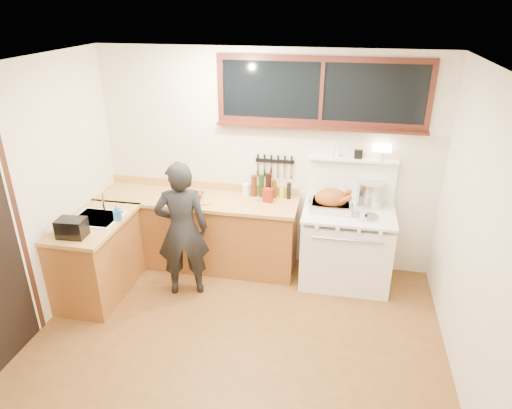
% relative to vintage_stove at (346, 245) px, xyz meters
% --- Properties ---
extents(ground_plane, '(4.00, 3.50, 0.02)m').
position_rel_vintage_stove_xyz_m(ground_plane, '(-1.00, -1.41, -0.48)').
color(ground_plane, brown).
extents(room_shell, '(4.10, 3.60, 2.65)m').
position_rel_vintage_stove_xyz_m(room_shell, '(-1.00, -1.41, 1.18)').
color(room_shell, beige).
rests_on(room_shell, ground).
extents(counter_back, '(2.44, 0.64, 1.00)m').
position_rel_vintage_stove_xyz_m(counter_back, '(-1.80, 0.04, -0.01)').
color(counter_back, brown).
rests_on(counter_back, ground).
extents(counter_left, '(0.64, 1.09, 0.90)m').
position_rel_vintage_stove_xyz_m(counter_left, '(-2.70, -0.79, -0.02)').
color(counter_left, brown).
rests_on(counter_left, ground).
extents(sink_unit, '(0.50, 0.45, 0.37)m').
position_rel_vintage_stove_xyz_m(sink_unit, '(-2.68, -0.71, 0.38)').
color(sink_unit, white).
rests_on(sink_unit, counter_left).
extents(vintage_stove, '(1.02, 0.74, 1.60)m').
position_rel_vintage_stove_xyz_m(vintage_stove, '(0.00, 0.00, 0.00)').
color(vintage_stove, white).
rests_on(vintage_stove, ground).
extents(back_window, '(2.32, 0.13, 0.77)m').
position_rel_vintage_stove_xyz_m(back_window, '(-0.40, 0.31, 1.60)').
color(back_window, black).
rests_on(back_window, room_shell).
extents(knife_strip, '(0.46, 0.03, 0.28)m').
position_rel_vintage_stove_xyz_m(knife_strip, '(-0.90, 0.32, 0.84)').
color(knife_strip, black).
rests_on(knife_strip, room_shell).
extents(man, '(0.66, 0.53, 1.56)m').
position_rel_vintage_stove_xyz_m(man, '(-1.77, -0.57, 0.31)').
color(man, black).
rests_on(man, ground).
extents(soap_bottle, '(0.11, 0.11, 0.18)m').
position_rel_vintage_stove_xyz_m(soap_bottle, '(-2.43, -0.71, 0.52)').
color(soap_bottle, '#2461B5').
rests_on(soap_bottle, counter_left).
extents(toaster, '(0.29, 0.21, 0.19)m').
position_rel_vintage_stove_xyz_m(toaster, '(-2.70, -1.13, 0.53)').
color(toaster, black).
rests_on(toaster, counter_left).
extents(cutting_board, '(0.46, 0.40, 0.14)m').
position_rel_vintage_stove_xyz_m(cutting_board, '(-1.79, -0.07, 0.48)').
color(cutting_board, tan).
rests_on(cutting_board, counter_back).
extents(roast_turkey, '(0.50, 0.35, 0.25)m').
position_rel_vintage_stove_xyz_m(roast_turkey, '(-0.21, 0.00, 0.54)').
color(roast_turkey, silver).
rests_on(roast_turkey, vintage_stove).
extents(stockpot, '(0.36, 0.36, 0.29)m').
position_rel_vintage_stove_xyz_m(stockpot, '(0.22, 0.21, 0.57)').
color(stockpot, silver).
rests_on(stockpot, vintage_stove).
extents(saucepan, '(0.23, 0.31, 0.13)m').
position_rel_vintage_stove_xyz_m(saucepan, '(0.16, 0.28, 0.50)').
color(saucepan, silver).
rests_on(saucepan, vintage_stove).
extents(pot_lid, '(0.27, 0.27, 0.04)m').
position_rel_vintage_stove_xyz_m(pot_lid, '(0.18, -0.13, 0.44)').
color(pot_lid, silver).
rests_on(pot_lid, vintage_stove).
extents(coffee_tin, '(0.12, 0.10, 0.16)m').
position_rel_vintage_stove_xyz_m(coffee_tin, '(-0.94, 0.09, 0.51)').
color(coffee_tin, maroon).
rests_on(coffee_tin, counter_back).
extents(pitcher, '(0.09, 0.09, 0.16)m').
position_rel_vintage_stove_xyz_m(pitcher, '(-1.23, 0.20, 0.51)').
color(pitcher, white).
rests_on(pitcher, counter_back).
extents(bottle_cluster, '(0.48, 0.07, 0.30)m').
position_rel_vintage_stove_xyz_m(bottle_cluster, '(-0.96, 0.22, 0.56)').
color(bottle_cluster, black).
rests_on(bottle_cluster, counter_back).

